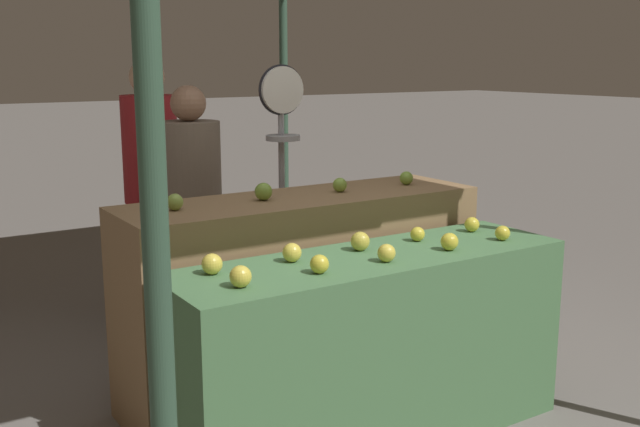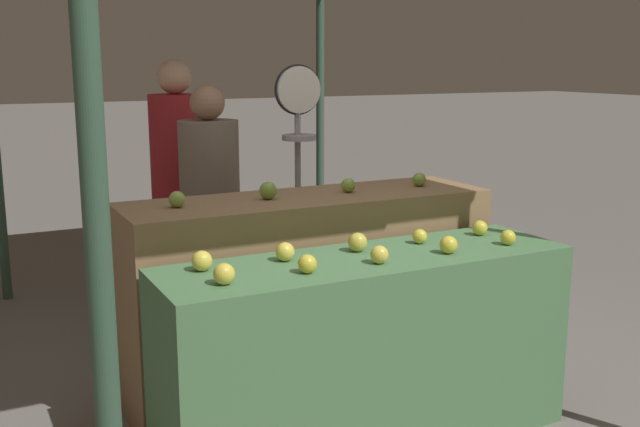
# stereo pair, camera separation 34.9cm
# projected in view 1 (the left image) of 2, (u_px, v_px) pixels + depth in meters

# --- Properties ---
(display_counter_front) EXTENTS (1.90, 0.55, 0.88)m
(display_counter_front) POSITION_uv_depth(u_px,v_px,m) (371.00, 349.00, 3.41)
(display_counter_front) COLOR #4C7A4C
(display_counter_front) RESTS_ON ground_plane
(display_counter_back) EXTENTS (1.90, 0.55, 1.06)m
(display_counter_back) POSITION_uv_depth(u_px,v_px,m) (303.00, 296.00, 3.89)
(display_counter_back) COLOR olive
(display_counter_back) RESTS_ON ground_plane
(apple_front_0) EXTENTS (0.09, 0.09, 0.09)m
(apple_front_0) POSITION_uv_depth(u_px,v_px,m) (241.00, 276.00, 2.86)
(apple_front_0) COLOR yellow
(apple_front_0) RESTS_ON display_counter_front
(apple_front_1) EXTENTS (0.08, 0.08, 0.08)m
(apple_front_1) POSITION_uv_depth(u_px,v_px,m) (319.00, 264.00, 3.04)
(apple_front_1) COLOR gold
(apple_front_1) RESTS_ON display_counter_front
(apple_front_2) EXTENTS (0.08, 0.08, 0.08)m
(apple_front_2) POSITION_uv_depth(u_px,v_px,m) (387.00, 253.00, 3.22)
(apple_front_2) COLOR yellow
(apple_front_2) RESTS_ON display_counter_front
(apple_front_3) EXTENTS (0.08, 0.08, 0.08)m
(apple_front_3) POSITION_uv_depth(u_px,v_px,m) (449.00, 242.00, 3.41)
(apple_front_3) COLOR gold
(apple_front_3) RESTS_ON display_counter_front
(apple_front_4) EXTENTS (0.07, 0.07, 0.07)m
(apple_front_4) POSITION_uv_depth(u_px,v_px,m) (503.00, 233.00, 3.60)
(apple_front_4) COLOR gold
(apple_front_4) RESTS_ON display_counter_front
(apple_front_5) EXTENTS (0.09, 0.09, 0.09)m
(apple_front_5) POSITION_uv_depth(u_px,v_px,m) (212.00, 264.00, 3.03)
(apple_front_5) COLOR yellow
(apple_front_5) RESTS_ON display_counter_front
(apple_front_6) EXTENTS (0.08, 0.08, 0.08)m
(apple_front_6) POSITION_uv_depth(u_px,v_px,m) (292.00, 253.00, 3.22)
(apple_front_6) COLOR yellow
(apple_front_6) RESTS_ON display_counter_front
(apple_front_7) EXTENTS (0.09, 0.09, 0.09)m
(apple_front_7) POSITION_uv_depth(u_px,v_px,m) (360.00, 241.00, 3.41)
(apple_front_7) COLOR gold
(apple_front_7) RESTS_ON display_counter_front
(apple_front_8) EXTENTS (0.07, 0.07, 0.07)m
(apple_front_8) POSITION_uv_depth(u_px,v_px,m) (418.00, 234.00, 3.59)
(apple_front_8) COLOR gold
(apple_front_8) RESTS_ON display_counter_front
(apple_front_9) EXTENTS (0.08, 0.08, 0.08)m
(apple_front_9) POSITION_uv_depth(u_px,v_px,m) (472.00, 224.00, 3.79)
(apple_front_9) COLOR gold
(apple_front_9) RESTS_ON display_counter_front
(apple_back_0) EXTENTS (0.08, 0.08, 0.08)m
(apple_back_0) POSITION_uv_depth(u_px,v_px,m) (175.00, 202.00, 3.42)
(apple_back_0) COLOR #8EB247
(apple_back_0) RESTS_ON display_counter_back
(apple_back_1) EXTENTS (0.09, 0.09, 0.09)m
(apple_back_1) POSITION_uv_depth(u_px,v_px,m) (263.00, 192.00, 3.67)
(apple_back_1) COLOR #7AA338
(apple_back_1) RESTS_ON display_counter_back
(apple_back_2) EXTENTS (0.08, 0.08, 0.08)m
(apple_back_2) POSITION_uv_depth(u_px,v_px,m) (340.00, 185.00, 3.90)
(apple_back_2) COLOR #84AD3D
(apple_back_2) RESTS_ON display_counter_back
(apple_back_3) EXTENTS (0.07, 0.07, 0.07)m
(apple_back_3) POSITION_uv_depth(u_px,v_px,m) (406.00, 178.00, 4.13)
(apple_back_3) COLOR #7AA338
(apple_back_3) RESTS_ON display_counter_back
(produce_scale) EXTENTS (0.29, 0.20, 1.71)m
(produce_scale) POSITION_uv_depth(u_px,v_px,m) (282.00, 145.00, 4.35)
(produce_scale) COLOR #99999E
(produce_scale) RESTS_ON ground_plane
(person_vendor_at_scale) EXTENTS (0.48, 0.48, 1.59)m
(person_vendor_at_scale) POSITION_uv_depth(u_px,v_px,m) (192.00, 201.00, 4.45)
(person_vendor_at_scale) COLOR #2D2D38
(person_vendor_at_scale) RESTS_ON ground_plane
(person_customer_left) EXTENTS (0.44, 0.44, 1.74)m
(person_customer_left) POSITION_uv_depth(u_px,v_px,m) (151.00, 172.00, 4.95)
(person_customer_left) COLOR #2D2D38
(person_customer_left) RESTS_ON ground_plane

